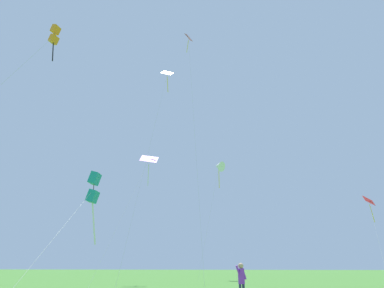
{
  "coord_description": "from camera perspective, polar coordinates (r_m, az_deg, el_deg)",
  "views": [
    {
      "loc": [
        -1.88,
        -5.72,
        1.54
      ],
      "look_at": [
        -7.99,
        26.51,
        14.2
      ],
      "focal_mm": 29.87,
      "sensor_mm": 36.0,
      "label": 1
    }
  ],
  "objects": [
    {
      "name": "person_near_tree",
      "position": [
        15.32,
        8.82,
        -22.8
      ],
      "size": [
        0.48,
        0.41,
        1.71
      ],
      "color": "#2D3351",
      "rests_on": "ground_plane"
    },
    {
      "name": "kite_yellow_diamond",
      "position": [
        43.73,
        -4.62,
        11.16
      ],
      "size": [
        1.63,
        12.41,
        27.14
      ],
      "color": "yellow",
      "rests_on": "ground_plane"
    },
    {
      "name": "kite_teal_box",
      "position": [
        21.97,
        -17.17,
        -7.7
      ],
      "size": [
        1.85,
        9.07,
        7.43
      ],
      "color": "teal",
      "rests_on": "ground_plane"
    },
    {
      "name": "kite_purple_streamer",
      "position": [
        37.22,
        -7.83,
        -3.67
      ],
      "size": [
        2.0,
        11.0,
        13.95
      ],
      "color": "purple",
      "rests_on": "ground_plane"
    },
    {
      "name": "kite_orange_box",
      "position": [
        24.99,
        -23.45,
        17.29
      ],
      "size": [
        0.64,
        9.32,
        17.25
      ],
      "color": "orange",
      "rests_on": "ground_plane"
    },
    {
      "name": "kite_white_distant",
      "position": [
        50.69,
        4.78,
        -3.97
      ],
      "size": [
        3.62,
        7.07,
        17.41
      ],
      "color": "white",
      "rests_on": "ground_plane"
    },
    {
      "name": "kite_red_high",
      "position": [
        42.58,
        29.19,
        -9.52
      ],
      "size": [
        2.7,
        7.85,
        9.4
      ],
      "color": "red",
      "rests_on": "ground_plane"
    },
    {
      "name": "kite_pink_low",
      "position": [
        41.59,
        -0.56,
        16.6
      ],
      "size": [
        3.55,
        9.4,
        29.85
      ],
      "color": "pink",
      "rests_on": "ground_plane"
    }
  ]
}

